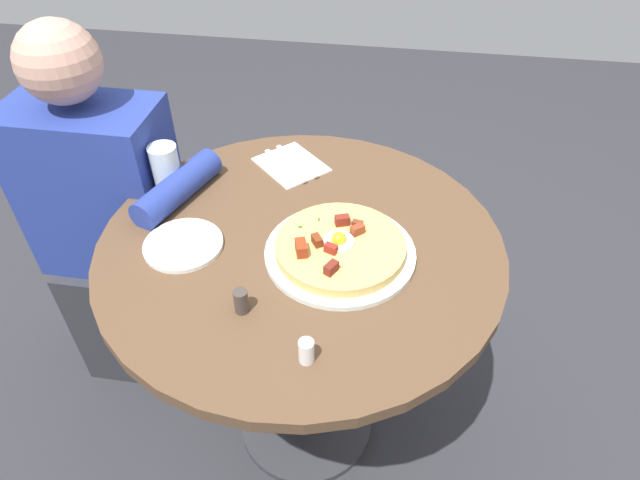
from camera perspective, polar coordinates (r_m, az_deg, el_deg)
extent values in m
plane|color=#2D2D33|center=(1.79, -1.44, -18.53)|extent=(6.00, 6.00, 0.00)
cylinder|color=brown|center=(1.20, -2.02, -0.49)|extent=(0.89, 0.89, 0.03)
cylinder|color=#333338|center=(1.48, -1.68, -11.46)|extent=(0.11, 0.11, 0.73)
cylinder|color=#333338|center=(1.78, -1.44, -18.34)|extent=(0.40, 0.40, 0.02)
cube|color=#2D2D33|center=(1.86, -18.44, -6.59)|extent=(0.32, 0.28, 0.45)
cube|color=navy|center=(1.57, -22.01, 4.95)|extent=(0.38, 0.22, 0.48)
sphere|color=tan|center=(1.41, -25.70, 16.43)|extent=(0.19, 0.19, 0.19)
cylinder|color=navy|center=(1.33, -14.65, 5.32)|extent=(0.15, 0.27, 0.07)
cylinder|color=silver|center=(1.15, 2.11, -1.32)|extent=(0.32, 0.32, 0.01)
cylinder|color=#DBB361|center=(1.14, 2.13, -0.69)|extent=(0.27, 0.27, 0.02)
cylinder|color=white|center=(1.13, 1.98, -0.15)|extent=(0.07, 0.07, 0.01)
sphere|color=yellow|center=(1.13, 1.98, 0.08)|extent=(0.03, 0.03, 0.03)
cube|color=brown|center=(1.17, 3.95, 1.65)|extent=(0.03, 0.02, 0.02)
cube|color=maroon|center=(1.17, 2.34, 2.07)|extent=(0.03, 0.03, 0.02)
cube|color=maroon|center=(1.11, 1.15, -0.90)|extent=(0.03, 0.02, 0.02)
cube|color=maroon|center=(1.06, 1.18, -2.94)|extent=(0.03, 0.03, 0.02)
cube|color=brown|center=(1.15, 3.94, 1.05)|extent=(0.03, 0.03, 0.02)
cube|color=maroon|center=(1.12, -0.32, -0.04)|extent=(0.03, 0.03, 0.02)
cube|color=maroon|center=(1.10, -1.98, -0.84)|extent=(0.03, 0.04, 0.03)
cube|color=#387F2D|center=(1.19, -0.14, 2.22)|extent=(0.00, 0.01, 0.00)
cube|color=#387F2D|center=(1.15, 2.89, 0.44)|extent=(0.01, 0.00, 0.00)
cube|color=#387F2D|center=(1.15, 1.61, 0.45)|extent=(0.01, 0.01, 0.00)
cube|color=#387F2D|center=(1.17, -2.00, 1.40)|extent=(0.01, 0.01, 0.00)
cube|color=#387F2D|center=(1.18, 1.89, 1.73)|extent=(0.01, 0.01, 0.00)
cylinder|color=white|center=(1.21, -14.12, -0.48)|extent=(0.17, 0.17, 0.01)
cube|color=white|center=(1.42, -3.04, 7.89)|extent=(0.22, 0.22, 0.00)
cube|color=silver|center=(1.43, -2.44, 8.28)|extent=(0.14, 0.13, 0.00)
cube|color=silver|center=(1.41, -3.65, 7.80)|extent=(0.14, 0.13, 0.00)
cylinder|color=silver|center=(1.36, -15.84, 7.27)|extent=(0.07, 0.07, 0.12)
cylinder|color=white|center=(0.96, -1.44, -11.57)|extent=(0.03, 0.03, 0.05)
cylinder|color=#3F3833|center=(1.04, -8.26, -6.36)|extent=(0.03, 0.03, 0.05)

